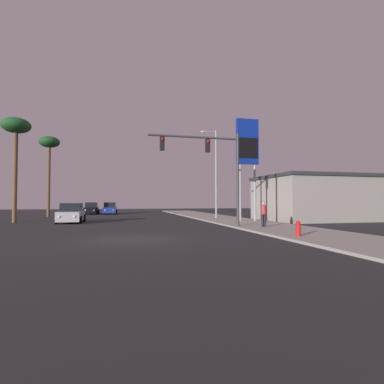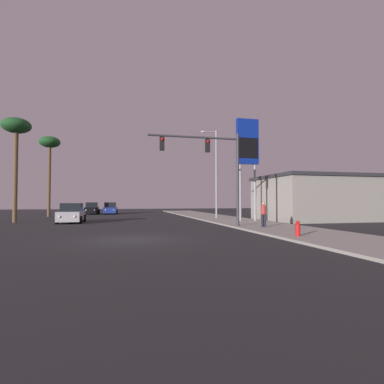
# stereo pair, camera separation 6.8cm
# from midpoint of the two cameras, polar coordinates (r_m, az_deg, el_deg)

# --- Properties ---
(ground_plane) EXTENTS (120.00, 120.00, 0.00)m
(ground_plane) POSITION_cam_midpoint_polar(r_m,az_deg,el_deg) (14.82, -11.29, -8.85)
(ground_plane) COLOR #28282B
(sidewalk_right) EXTENTS (5.00, 60.00, 0.12)m
(sidewalk_right) POSITION_cam_midpoint_polar(r_m,az_deg,el_deg) (26.72, 8.80, -5.57)
(sidewalk_right) COLOR #9E998E
(sidewalk_right) RESTS_ON ground
(building_gas_station) EXTENTS (10.30, 8.30, 4.30)m
(building_gas_station) POSITION_cam_midpoint_polar(r_m,az_deg,el_deg) (31.65, 22.52, -1.06)
(building_gas_station) COLOR gray
(building_gas_station) RESTS_ON ground
(car_silver) EXTENTS (2.04, 4.31, 1.68)m
(car_silver) POSITION_cam_midpoint_polar(r_m,az_deg,el_deg) (27.70, -21.90, -3.88)
(car_silver) COLOR #B7B7BC
(car_silver) RESTS_ON ground
(car_black) EXTENTS (2.04, 4.33, 1.68)m
(car_black) POSITION_cam_midpoint_polar(r_m,az_deg,el_deg) (45.34, -18.49, -3.05)
(car_black) COLOR black
(car_black) RESTS_ON ground
(car_blue) EXTENTS (2.04, 4.32, 1.68)m
(car_blue) POSITION_cam_midpoint_polar(r_m,az_deg,el_deg) (44.84, -15.26, -3.09)
(car_blue) COLOR navy
(car_blue) RESTS_ON ground
(traffic_light_mast) EXTENTS (6.41, 0.36, 6.50)m
(traffic_light_mast) POSITION_cam_midpoint_polar(r_m,az_deg,el_deg) (20.85, 4.22, 6.06)
(traffic_light_mast) COLOR #38383D
(traffic_light_mast) RESTS_ON sidewalk_right
(street_lamp) EXTENTS (1.74, 0.24, 9.00)m
(street_lamp) POSITION_cam_midpoint_polar(r_m,az_deg,el_deg) (30.81, 4.47, 4.34)
(street_lamp) COLOR #99999E
(street_lamp) RESTS_ON sidewalk_right
(gas_station_sign) EXTENTS (2.00, 0.42, 9.00)m
(gas_station_sign) POSITION_cam_midpoint_polar(r_m,az_deg,el_deg) (27.19, 10.59, 8.38)
(gas_station_sign) COLOR #99999E
(gas_station_sign) RESTS_ON sidewalk_right
(fire_hydrant) EXTENTS (0.24, 0.34, 0.76)m
(fire_hydrant) POSITION_cam_midpoint_polar(r_m,az_deg,el_deg) (15.76, 19.61, -6.58)
(fire_hydrant) COLOR red
(fire_hydrant) RESTS_ON sidewalk_right
(pedestrian_on_sidewalk) EXTENTS (0.34, 0.32, 1.67)m
(pedestrian_on_sidewalk) POSITION_cam_midpoint_polar(r_m,az_deg,el_deg) (20.65, 13.55, -3.95)
(pedestrian_on_sidewalk) COLOR #23232D
(pedestrian_on_sidewalk) RESTS_ON sidewalk_right
(palm_tree_near) EXTENTS (2.40, 2.40, 9.10)m
(palm_tree_near) POSITION_cam_midpoint_polar(r_m,az_deg,el_deg) (30.66, -30.41, 9.89)
(palm_tree_near) COLOR brown
(palm_tree_near) RESTS_ON ground
(palm_tree_mid) EXTENTS (2.40, 2.40, 9.62)m
(palm_tree_mid) POSITION_cam_midpoint_polar(r_m,az_deg,el_deg) (40.13, -25.43, 7.76)
(palm_tree_mid) COLOR brown
(palm_tree_mid) RESTS_ON ground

